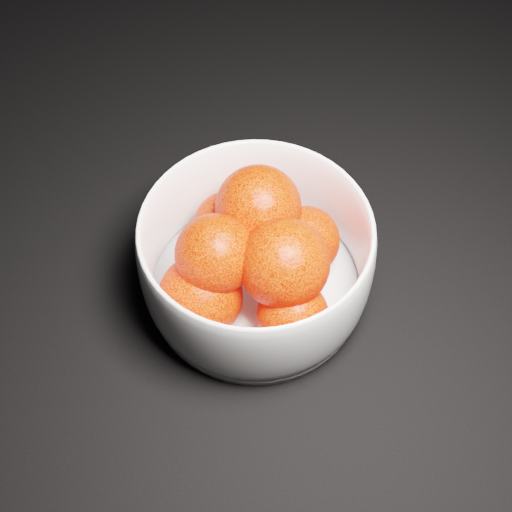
# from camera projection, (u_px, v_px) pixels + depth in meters

# --- Properties ---
(bowl) EXTENTS (0.19, 0.19, 0.09)m
(bowl) POSITION_uv_depth(u_px,v_px,m) (256.00, 259.00, 0.58)
(bowl) COLOR white
(bowl) RESTS_ON ground
(orange_pile) EXTENTS (0.14, 0.14, 0.10)m
(orange_pile) POSITION_uv_depth(u_px,v_px,m) (253.00, 255.00, 0.57)
(orange_pile) COLOR #FF270B
(orange_pile) RESTS_ON bowl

